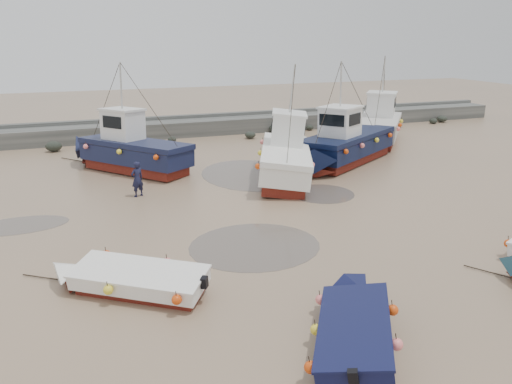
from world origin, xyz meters
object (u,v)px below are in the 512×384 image
at_px(dinghy_1, 359,324).
at_px(cabin_boat_3, 379,123).
at_px(cabin_boat_0, 127,148).
at_px(cabin_boat_1, 283,154).
at_px(cabin_boat_2, 343,144).
at_px(dinghy_0, 130,276).
at_px(person, 138,196).

distance_m(dinghy_1, cabin_boat_3, 26.97).
bearing_deg(dinghy_1, cabin_boat_0, 131.82).
distance_m(cabin_boat_0, cabin_boat_1, 9.20).
height_order(cabin_boat_1, cabin_boat_3, same).
bearing_deg(cabin_boat_3, cabin_boat_1, -108.88).
bearing_deg(cabin_boat_3, dinghy_1, -85.65).
bearing_deg(cabin_boat_1, cabin_boat_0, 173.86).
xyz_separation_m(cabin_boat_1, cabin_boat_2, (4.64, 1.44, -0.01)).
distance_m(dinghy_0, dinghy_1, 7.15).
bearing_deg(cabin_boat_2, dinghy_0, 97.67).
relative_size(dinghy_1, cabin_boat_1, 0.56).
distance_m(cabin_boat_1, cabin_boat_3, 12.83).
relative_size(dinghy_1, person, 3.24).
bearing_deg(dinghy_0, cabin_boat_3, -14.29).
height_order(cabin_boat_0, cabin_boat_2, same).
relative_size(dinghy_0, cabin_boat_2, 0.57).
distance_m(cabin_boat_2, cabin_boat_3, 8.24).
bearing_deg(cabin_boat_0, dinghy_0, -135.94).
bearing_deg(cabin_boat_0, dinghy_1, -119.33).
distance_m(cabin_boat_0, person, 5.42).
xyz_separation_m(dinghy_1, cabin_boat_1, (4.37, 15.38, 0.78)).
xyz_separation_m(dinghy_1, cabin_boat_0, (-3.68, 19.84, 0.80)).
bearing_deg(cabin_boat_1, person, -151.64).
relative_size(cabin_boat_0, cabin_boat_2, 0.84).
distance_m(dinghy_0, cabin_boat_2, 18.68).
bearing_deg(dinghy_0, cabin_boat_1, -7.15).
bearing_deg(cabin_boat_2, person, 67.54).
height_order(dinghy_1, cabin_boat_1, cabin_boat_1).
xyz_separation_m(dinghy_1, cabin_boat_3, (15.20, 22.26, 0.80)).
xyz_separation_m(cabin_boat_0, cabin_boat_2, (12.70, -3.02, -0.03)).
xyz_separation_m(cabin_boat_2, person, (-12.81, -2.23, -1.31)).
bearing_deg(dinghy_0, person, 26.60).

